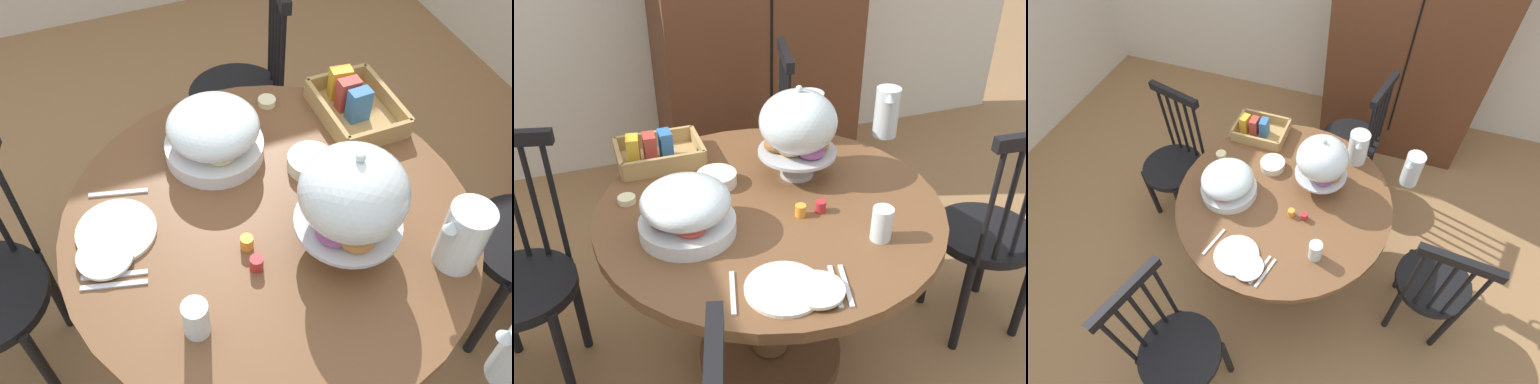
# 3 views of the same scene
# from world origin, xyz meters

# --- Properties ---
(ground_plane) EXTENTS (10.00, 10.00, 0.00)m
(ground_plane) POSITION_xyz_m (0.00, 0.00, 0.00)
(ground_plane) COLOR #997047
(dining_table) EXTENTS (1.16, 1.16, 0.74)m
(dining_table) POSITION_xyz_m (-0.01, -0.01, 0.52)
(dining_table) COLOR brown
(dining_table) RESTS_ON ground_plane
(windsor_chair_by_cabinet) EXTENTS (0.42, 0.42, 0.97)m
(windsor_chair_by_cabinet) POSITION_xyz_m (-0.85, 0.22, 0.45)
(windsor_chair_by_cabinet) COLOR black
(windsor_chair_by_cabinet) RESTS_ON ground_plane
(pastry_stand_with_dome) EXTENTS (0.28, 0.28, 0.34)m
(pastry_stand_with_dome) POSITION_xyz_m (0.15, 0.14, 0.94)
(pastry_stand_with_dome) COLOR silver
(pastry_stand_with_dome) RESTS_ON dining_table
(fruit_platter_covered) EXTENTS (0.30, 0.30, 0.18)m
(fruit_platter_covered) POSITION_xyz_m (-0.30, -0.07, 0.83)
(fruit_platter_covered) COLOR silver
(fruit_platter_covered) RESTS_ON dining_table
(orange_juice_pitcher) EXTENTS (0.11, 0.19, 0.20)m
(orange_juice_pitcher) POSITION_xyz_m (0.30, 0.38, 0.83)
(orange_juice_pitcher) COLOR silver
(orange_juice_pitcher) RESTS_ON dining_table
(cereal_basket) EXTENTS (0.32, 0.24, 0.12)m
(cereal_basket) POSITION_xyz_m (-0.31, 0.41, 0.78)
(cereal_basket) COLOR tan
(cereal_basket) RESTS_ON dining_table
(china_plate_large) EXTENTS (0.22, 0.22, 0.01)m
(china_plate_large) POSITION_xyz_m (-0.11, -0.42, 0.75)
(china_plate_large) COLOR white
(china_plate_large) RESTS_ON dining_table
(china_plate_small) EXTENTS (0.15, 0.15, 0.01)m
(china_plate_small) POSITION_xyz_m (-0.03, -0.46, 0.76)
(china_plate_small) COLOR white
(china_plate_small) RESTS_ON china_plate_large
(cereal_bowl) EXTENTS (0.14, 0.14, 0.04)m
(cereal_bowl) POSITION_xyz_m (-0.14, 0.17, 0.76)
(cereal_bowl) COLOR white
(cereal_bowl) RESTS_ON dining_table
(drinking_glass) EXTENTS (0.06, 0.06, 0.11)m
(drinking_glass) POSITION_xyz_m (0.25, -0.30, 0.80)
(drinking_glass) COLOR silver
(drinking_glass) RESTS_ON dining_table
(butter_dish) EXTENTS (0.06, 0.06, 0.02)m
(butter_dish) POSITION_xyz_m (-0.45, 0.16, 0.75)
(butter_dish) COLOR beige
(butter_dish) RESTS_ON dining_table
(jam_jar_strawberry) EXTENTS (0.04, 0.04, 0.04)m
(jam_jar_strawberry) POSITION_xyz_m (0.14, -0.11, 0.76)
(jam_jar_strawberry) COLOR #B7282D
(jam_jar_strawberry) RESTS_ON dining_table
(jam_jar_apricot) EXTENTS (0.04, 0.04, 0.04)m
(jam_jar_apricot) POSITION_xyz_m (0.07, -0.11, 0.76)
(jam_jar_apricot) COLOR orange
(jam_jar_apricot) RESTS_ON dining_table
(table_knife) EXTENTS (0.06, 0.17, 0.01)m
(table_knife) POSITION_xyz_m (0.03, -0.45, 0.74)
(table_knife) COLOR silver
(table_knife) RESTS_ON dining_table
(dinner_fork) EXTENTS (0.06, 0.17, 0.01)m
(dinner_fork) POSITION_xyz_m (0.06, -0.46, 0.74)
(dinner_fork) COLOR silver
(dinner_fork) RESTS_ON dining_table
(soup_spoon) EXTENTS (0.06, 0.17, 0.01)m
(soup_spoon) POSITION_xyz_m (-0.24, -0.38, 0.74)
(soup_spoon) COLOR silver
(soup_spoon) RESTS_ON dining_table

